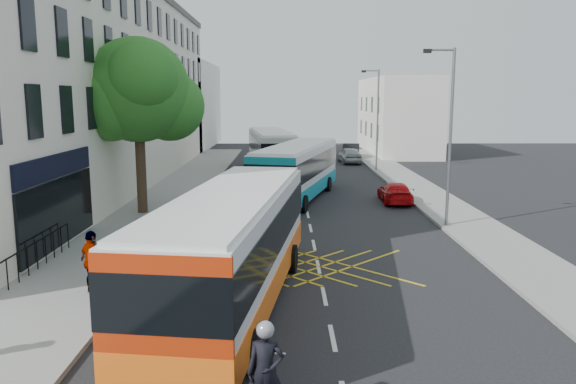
{
  "coord_description": "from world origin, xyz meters",
  "views": [
    {
      "loc": [
        -1.22,
        -13.34,
        6.01
      ],
      "look_at": [
        -1.06,
        9.07,
        2.2
      ],
      "focal_mm": 35.0,
      "sensor_mm": 36.0,
      "label": 1
    }
  ],
  "objects_px": {
    "bus_far": "(271,150)",
    "parked_car_blue": "(161,276)",
    "motorbike": "(266,378)",
    "distant_car_grey": "(287,149)",
    "lamp_near": "(448,128)",
    "pedestrian_far": "(92,262)",
    "bus_mid": "(297,171)",
    "street_tree": "(137,91)",
    "lamp_far": "(376,114)",
    "bus_near": "(232,246)",
    "distant_car_silver": "(350,155)",
    "distant_car_dark": "(351,151)",
    "red_hatchback": "(395,192)",
    "parked_car_silver": "(174,255)"
  },
  "relations": [
    {
      "from": "bus_far",
      "to": "parked_car_blue",
      "type": "relative_size",
      "value": 2.76
    },
    {
      "from": "motorbike",
      "to": "distant_car_grey",
      "type": "height_order",
      "value": "motorbike"
    },
    {
      "from": "motorbike",
      "to": "parked_car_blue",
      "type": "relative_size",
      "value": 0.53
    },
    {
      "from": "lamp_near",
      "to": "motorbike",
      "type": "distance_m",
      "value": 18.04
    },
    {
      "from": "parked_car_blue",
      "to": "distant_car_grey",
      "type": "xyz_separation_m",
      "value": [
        3.98,
        41.56,
        -0.06
      ]
    },
    {
      "from": "lamp_near",
      "to": "pedestrian_far",
      "type": "height_order",
      "value": "lamp_near"
    },
    {
      "from": "lamp_near",
      "to": "bus_mid",
      "type": "xyz_separation_m",
      "value": [
        -6.66,
        7.55,
        -2.91
      ]
    },
    {
      "from": "distant_car_grey",
      "to": "pedestrian_far",
      "type": "xyz_separation_m",
      "value": [
        -6.08,
        -41.34,
        0.42
      ]
    },
    {
      "from": "bus_mid",
      "to": "bus_far",
      "type": "xyz_separation_m",
      "value": [
        -1.79,
        12.15,
        0.05
      ]
    },
    {
      "from": "street_tree",
      "to": "motorbike",
      "type": "height_order",
      "value": "street_tree"
    },
    {
      "from": "lamp_far",
      "to": "bus_far",
      "type": "bearing_deg",
      "value": -177.94
    },
    {
      "from": "bus_mid",
      "to": "pedestrian_far",
      "type": "xyz_separation_m",
      "value": [
        -6.54,
        -16.58,
        -0.6
      ]
    },
    {
      "from": "street_tree",
      "to": "pedestrian_far",
      "type": "xyz_separation_m",
      "value": [
        1.51,
        -12.01,
        -5.18
      ]
    },
    {
      "from": "bus_near",
      "to": "pedestrian_far",
      "type": "height_order",
      "value": "bus_near"
    },
    {
      "from": "lamp_near",
      "to": "bus_mid",
      "type": "distance_m",
      "value": 10.47
    },
    {
      "from": "distant_car_silver",
      "to": "distant_car_dark",
      "type": "xyz_separation_m",
      "value": [
        0.65,
        4.16,
        0.02
      ]
    },
    {
      "from": "bus_near",
      "to": "bus_mid",
      "type": "distance_m",
      "value": 17.32
    },
    {
      "from": "bus_far",
      "to": "distant_car_dark",
      "type": "bearing_deg",
      "value": 45.75
    },
    {
      "from": "red_hatchback",
      "to": "distant_car_silver",
      "type": "height_order",
      "value": "distant_car_silver"
    },
    {
      "from": "lamp_near",
      "to": "bus_near",
      "type": "relative_size",
      "value": 0.66
    },
    {
      "from": "lamp_near",
      "to": "pedestrian_far",
      "type": "distance_m",
      "value": 16.38
    },
    {
      "from": "lamp_far",
      "to": "distant_car_silver",
      "type": "height_order",
      "value": "lamp_far"
    },
    {
      "from": "bus_far",
      "to": "red_hatchback",
      "type": "bearing_deg",
      "value": -68.56
    },
    {
      "from": "distant_car_dark",
      "to": "bus_mid",
      "type": "bearing_deg",
      "value": 83.17
    },
    {
      "from": "parked_car_blue",
      "to": "pedestrian_far",
      "type": "distance_m",
      "value": 2.14
    },
    {
      "from": "lamp_far",
      "to": "parked_car_blue",
      "type": "height_order",
      "value": "lamp_far"
    },
    {
      "from": "bus_mid",
      "to": "red_hatchback",
      "type": "height_order",
      "value": "bus_mid"
    },
    {
      "from": "red_hatchback",
      "to": "distant_car_dark",
      "type": "xyz_separation_m",
      "value": [
        0.28,
        23.69,
        0.16
      ]
    },
    {
      "from": "bus_near",
      "to": "distant_car_dark",
      "type": "distance_m",
      "value": 40.53
    },
    {
      "from": "distant_car_silver",
      "to": "parked_car_silver",
      "type": "bearing_deg",
      "value": 69.41
    },
    {
      "from": "bus_far",
      "to": "parked_car_silver",
      "type": "relative_size",
      "value": 2.55
    },
    {
      "from": "lamp_far",
      "to": "distant_car_dark",
      "type": "height_order",
      "value": "lamp_far"
    },
    {
      "from": "red_hatchback",
      "to": "distant_car_dark",
      "type": "distance_m",
      "value": 23.69
    },
    {
      "from": "motorbike",
      "to": "pedestrian_far",
      "type": "relative_size",
      "value": 1.22
    },
    {
      "from": "distant_car_grey",
      "to": "pedestrian_far",
      "type": "bearing_deg",
      "value": -98.65
    },
    {
      "from": "distant_car_silver",
      "to": "lamp_far",
      "type": "bearing_deg",
      "value": 99.08
    },
    {
      "from": "distant_car_grey",
      "to": "bus_far",
      "type": "bearing_deg",
      "value": -96.32
    },
    {
      "from": "parked_car_blue",
      "to": "parked_car_silver",
      "type": "xyz_separation_m",
      "value": [
        0.0,
        2.05,
        0.04
      ]
    },
    {
      "from": "motorbike",
      "to": "red_hatchback",
      "type": "bearing_deg",
      "value": 76.51
    },
    {
      "from": "bus_near",
      "to": "distant_car_grey",
      "type": "xyz_separation_m",
      "value": [
        1.8,
        41.93,
        -1.07
      ]
    },
    {
      "from": "distant_car_dark",
      "to": "bus_far",
      "type": "bearing_deg",
      "value": 61.26
    },
    {
      "from": "bus_near",
      "to": "bus_mid",
      "type": "height_order",
      "value": "bus_near"
    },
    {
      "from": "bus_near",
      "to": "parked_car_blue",
      "type": "height_order",
      "value": "bus_near"
    },
    {
      "from": "bus_near",
      "to": "distant_car_grey",
      "type": "distance_m",
      "value": 41.98
    },
    {
      "from": "lamp_near",
      "to": "motorbike",
      "type": "relative_size",
      "value": 3.41
    },
    {
      "from": "lamp_near",
      "to": "parked_car_blue",
      "type": "relative_size",
      "value": 1.82
    },
    {
      "from": "parked_car_blue",
      "to": "distant_car_grey",
      "type": "height_order",
      "value": "parked_car_blue"
    },
    {
      "from": "bus_far",
      "to": "street_tree",
      "type": "bearing_deg",
      "value": -118.15
    },
    {
      "from": "bus_mid",
      "to": "distant_car_dark",
      "type": "height_order",
      "value": "bus_mid"
    },
    {
      "from": "street_tree",
      "to": "lamp_near",
      "type": "distance_m",
      "value": 15.1
    }
  ]
}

